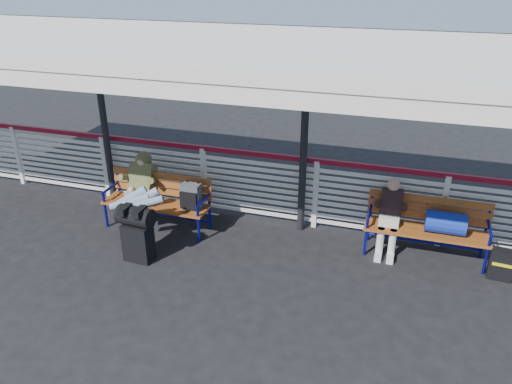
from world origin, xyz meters
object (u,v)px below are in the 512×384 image
(luggage_stack, at_px, (137,231))
(suitcase_side, at_px, (501,264))
(bench_right, at_px, (436,222))
(bench_left, at_px, (167,196))
(traveler_man, at_px, (138,195))
(companion_person, at_px, (390,216))

(luggage_stack, relative_size, suitcase_side, 1.94)
(bench_right, bearing_deg, bench_left, -174.75)
(traveler_man, height_order, suitcase_side, traveler_man)
(bench_right, relative_size, traveler_man, 1.10)
(luggage_stack, height_order, traveler_man, traveler_man)
(traveler_man, bearing_deg, suitcase_side, 4.49)
(traveler_man, relative_size, companion_person, 1.43)
(luggage_stack, bearing_deg, bench_right, 22.52)
(bench_left, relative_size, companion_person, 1.57)
(bench_left, height_order, companion_person, companion_person)
(bench_right, xyz_separation_m, suitcase_side, (0.93, -0.31, -0.36))
(companion_person, xyz_separation_m, suitcase_side, (1.60, -0.30, -0.37))
(bench_right, distance_m, companion_person, 0.67)
(companion_person, bearing_deg, bench_right, 0.83)
(bench_right, bearing_deg, traveler_man, -170.79)
(bench_right, relative_size, companion_person, 1.57)
(bench_left, relative_size, suitcase_side, 3.94)
(traveler_man, height_order, companion_person, traveler_man)
(companion_person, bearing_deg, traveler_man, -169.37)
(luggage_stack, height_order, bench_right, bench_right)
(luggage_stack, distance_m, bench_left, 1.04)
(bench_left, xyz_separation_m, traveler_man, (-0.32, -0.35, 0.14))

